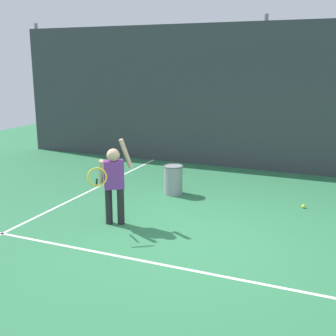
{
  "coord_description": "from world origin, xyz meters",
  "views": [
    {
      "loc": [
        1.9,
        -5.43,
        2.49
      ],
      "look_at": [
        -0.68,
        0.68,
        0.85
      ],
      "focal_mm": 46.26,
      "sensor_mm": 36.0,
      "label": 1
    }
  ],
  "objects_px": {
    "tennis_player": "(113,180)",
    "tennis_ball_3": "(303,206)",
    "tennis_ball_0": "(108,179)",
    "ball_hopper": "(173,179)"
  },
  "relations": [
    {
      "from": "tennis_player",
      "to": "tennis_ball_3",
      "type": "height_order",
      "value": "tennis_player"
    },
    {
      "from": "tennis_ball_0",
      "to": "tennis_ball_3",
      "type": "relative_size",
      "value": 1.0
    },
    {
      "from": "tennis_ball_0",
      "to": "ball_hopper",
      "type": "bearing_deg",
      "value": -10.46
    },
    {
      "from": "tennis_player",
      "to": "tennis_ball_3",
      "type": "bearing_deg",
      "value": 1.25
    },
    {
      "from": "ball_hopper",
      "to": "tennis_ball_0",
      "type": "bearing_deg",
      "value": 169.54
    },
    {
      "from": "ball_hopper",
      "to": "tennis_ball_3",
      "type": "height_order",
      "value": "ball_hopper"
    },
    {
      "from": "tennis_player",
      "to": "ball_hopper",
      "type": "distance_m",
      "value": 1.91
    },
    {
      "from": "tennis_ball_0",
      "to": "tennis_player",
      "type": "bearing_deg",
      "value": -57.04
    },
    {
      "from": "ball_hopper",
      "to": "tennis_player",
      "type": "bearing_deg",
      "value": -97.32
    },
    {
      "from": "tennis_player",
      "to": "tennis_ball_0",
      "type": "relative_size",
      "value": 20.46
    }
  ]
}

